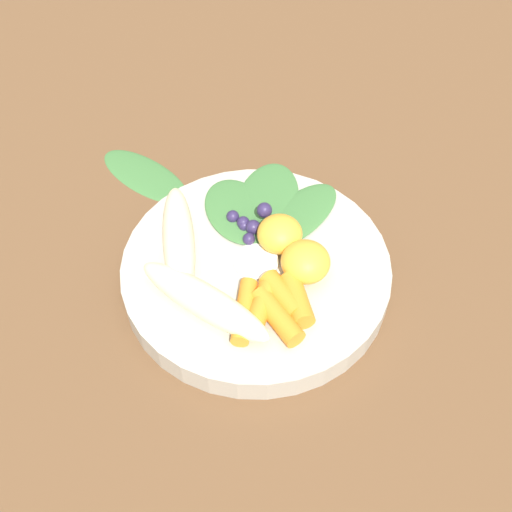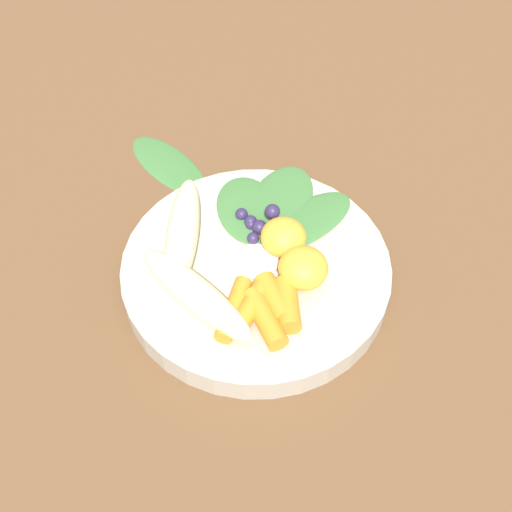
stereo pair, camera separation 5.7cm
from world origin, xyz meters
The scene contains 17 objects.
ground_plane centered at (0.00, 0.00, 0.00)m, with size 2.40×2.40×0.00m, color brown.
bowl centered at (0.00, 0.00, 0.01)m, with size 0.25×0.25×0.03m, color #B2AD9E.
banana_peeled_left centered at (0.06, 0.04, 0.04)m, with size 0.13×0.03×0.03m, color beige.
banana_peeled_right centered at (0.06, -0.03, 0.04)m, with size 0.13×0.03×0.03m, color beige.
orange_segment_near centered at (-0.03, -0.01, 0.04)m, with size 0.04×0.04×0.03m, color #F4A833.
orange_segment_far centered at (-0.04, 0.02, 0.04)m, with size 0.04×0.04×0.03m, color #F4A833.
carrot_front centered at (0.03, 0.05, 0.03)m, with size 0.02×0.02×0.06m, color orange.
carrot_mid_left centered at (0.01, 0.06, 0.03)m, with size 0.02×0.02×0.05m, color orange.
carrot_mid_right centered at (0.00, 0.07, 0.04)m, with size 0.02×0.02×0.06m, color orange.
carrot_rear centered at (-0.01, 0.05, 0.04)m, with size 0.02×0.02×0.05m, color orange.
carrot_small centered at (-0.02, 0.06, 0.04)m, with size 0.02×0.02×0.05m, color orange.
blueberry_pile centered at (-0.01, -0.04, 0.04)m, with size 0.04×0.05×0.03m.
coconut_shred_patch centered at (0.00, 0.00, 0.03)m, with size 0.04×0.04×0.00m, color white.
kale_leaf_left centered at (-0.05, -0.04, 0.03)m, with size 0.11×0.05×0.01m, color #3D7038.
kale_leaf_right centered at (-0.03, -0.07, 0.03)m, with size 0.11×0.06×0.01m, color #3D7038.
kale_leaf_rear centered at (0.00, -0.06, 0.03)m, with size 0.09×0.06×0.01m, color #3D7038.
kale_leaf_stray centered at (0.08, -0.17, 0.00)m, with size 0.12×0.05×0.01m, color #3D7038.
Camera 2 is at (0.04, 0.36, 0.48)m, focal length 44.74 mm.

